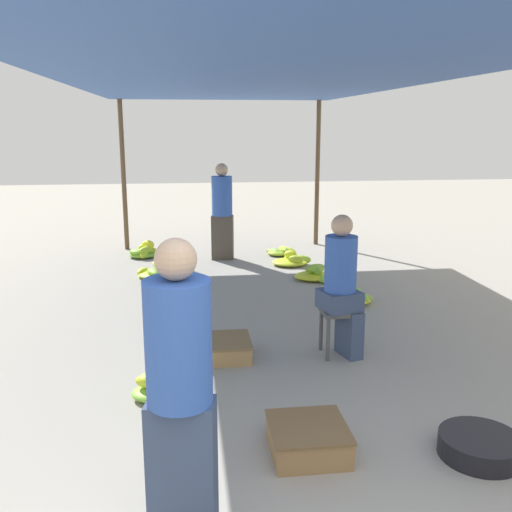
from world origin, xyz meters
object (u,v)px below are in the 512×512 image
(banana_pile_right_3, at_px, (282,252))
(shopper_walking_mid, at_px, (222,210))
(vendor_seated, at_px, (342,283))
(banana_pile_right_2, at_px, (349,297))
(banana_pile_right_1, at_px, (315,274))
(basin_black, at_px, (480,446))
(vendor_foreground, at_px, (180,386))
(banana_pile_left_0, at_px, (160,385))
(crate_near, at_px, (308,439))
(stool, at_px, (339,318))
(crate_mid, at_px, (223,348))
(banana_pile_left_1, at_px, (157,273))
(banana_pile_right_0, at_px, (293,260))
(banana_pile_left_2, at_px, (144,252))

(banana_pile_right_3, xyz_separation_m, shopper_walking_mid, (-1.01, -0.14, 0.75))
(vendor_seated, distance_m, banana_pile_right_2, 1.80)
(banana_pile_right_1, bearing_deg, vendor_seated, -97.88)
(banana_pile_right_1, xyz_separation_m, shopper_walking_mid, (-1.21, 1.46, 0.73))
(basin_black, xyz_separation_m, banana_pile_right_2, (0.09, 3.37, -0.01))
(shopper_walking_mid, bearing_deg, vendor_foreground, -95.84)
(basin_black, relative_size, banana_pile_left_0, 1.13)
(banana_pile_left_0, bearing_deg, crate_near, -42.60)
(basin_black, relative_size, banana_pile_right_2, 0.88)
(vendor_foreground, xyz_separation_m, banana_pile_right_1, (1.86, 4.93, -0.76))
(stool, xyz_separation_m, banana_pile_right_3, (0.19, 4.28, -0.30))
(banana_pile_right_3, bearing_deg, crate_mid, -106.98)
(banana_pile_left_0, height_order, banana_pile_right_2, banana_pile_left_0)
(stool, distance_m, crate_near, 1.76)
(banana_pile_left_1, xyz_separation_m, crate_mid, (0.74, -3.00, 0.01))
(stool, relative_size, crate_near, 0.89)
(banana_pile_right_0, bearing_deg, vendor_foreground, -106.38)
(basin_black, relative_size, banana_pile_left_1, 0.84)
(basin_black, height_order, banana_pile_left_1, banana_pile_left_1)
(vendor_seated, relative_size, basin_black, 2.50)
(stool, relative_size, banana_pile_right_2, 0.74)
(basin_black, height_order, banana_pile_right_0, banana_pile_right_0)
(basin_black, relative_size, shopper_walking_mid, 0.35)
(stool, height_order, banana_pile_left_2, stool)
(stool, xyz_separation_m, banana_pile_right_1, (0.39, 2.68, -0.28))
(banana_pile_left_1, height_order, banana_pile_right_1, banana_pile_left_1)
(vendor_foreground, bearing_deg, vendor_seated, 56.32)
(stool, distance_m, banana_pile_right_2, 1.70)
(basin_black, bearing_deg, crate_mid, 130.11)
(crate_near, bearing_deg, banana_pile_left_1, 104.25)
(banana_pile_left_2, bearing_deg, basin_black, -67.35)
(banana_pile_left_1, height_order, banana_pile_left_2, banana_pile_left_2)
(banana_pile_right_0, distance_m, crate_near, 5.29)
(banana_pile_left_1, height_order, shopper_walking_mid, shopper_walking_mid)
(stool, xyz_separation_m, basin_black, (0.48, -1.80, -0.29))
(banana_pile_right_1, bearing_deg, banana_pile_left_0, -121.27)
(banana_pile_right_2, bearing_deg, banana_pile_right_3, 98.10)
(vendor_seated, xyz_separation_m, banana_pile_right_0, (0.22, 3.60, -0.64))
(shopper_walking_mid, bearing_deg, vendor_seated, -78.54)
(vendor_seated, height_order, banana_pile_left_2, vendor_seated)
(stool, height_order, crate_mid, stool)
(banana_pile_right_3, bearing_deg, crate_near, -98.01)
(banana_pile_left_1, xyz_separation_m, banana_pile_right_0, (2.08, 0.52, -0.00))
(banana_pile_right_1, xyz_separation_m, crate_mid, (-1.49, -2.60, 0.01))
(vendor_foreground, relative_size, basin_black, 2.98)
(basin_black, bearing_deg, banana_pile_right_0, 92.54)
(banana_pile_right_2, height_order, crate_mid, banana_pile_right_2)
(banana_pile_left_0, height_order, crate_mid, banana_pile_left_0)
(vendor_foreground, bearing_deg, banana_pile_right_3, 75.74)
(banana_pile_left_2, bearing_deg, crate_mid, -76.88)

